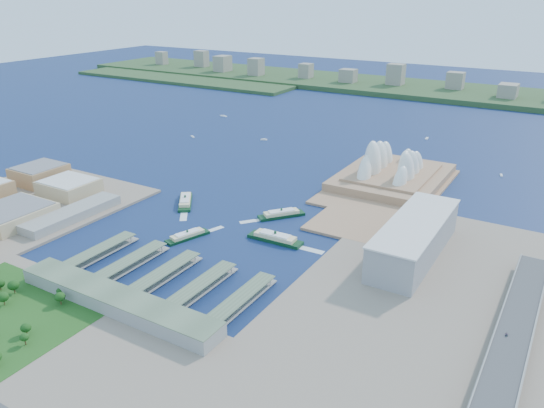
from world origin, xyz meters
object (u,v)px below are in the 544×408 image
Objects in this scene: toaster_building at (414,239)px; ferry_b at (281,212)px; opera_house at (394,160)px; car_c at (507,334)px; ferry_a at (185,199)px; ferry_c at (187,234)px; ferry_d at (275,236)px.

ferry_b is at bearing 172.50° from toaster_building.
opera_house reaches higher than car_c.
ferry_a is at bearing -15.32° from car_c.
opera_house is 3.15× the size of ferry_a.
car_c is (318.73, -30.27, 10.84)m from ferry_c.
toaster_building is 140.55m from ferry_d.
toaster_building is 3.16× the size of ferry_c.
opera_house is at bearing 107.23° from ferry_b.
opera_house reaches higher than toaster_building.
opera_house is 41.54× the size of car_c.
ferry_b is 115.51m from ferry_c.
ferry_b is at bearing -111.66° from opera_house.
ferry_c is 320.35m from car_c.
car_c is (235.60, -72.06, 9.82)m from ferry_d.
ferry_d is (-44.60, -237.62, -26.34)m from opera_house.
ferry_a is at bearing -129.07° from ferry_b.
ferry_d is (83.13, 41.80, 1.03)m from ferry_c.
ferry_c is at bearing -85.64° from ferry_a.
ferry_a is 0.96× the size of ferry_d.
opera_house reaches higher than ferry_b.
opera_house reaches higher than ferry_d.
opera_house is 219.62m from toaster_building.
car_c is at bearing -58.34° from opera_house.
toaster_building is at bearing -75.75° from ferry_d.
ferry_a is 1.05× the size of ferry_b.
ferry_b is (121.38, 25.88, -0.26)m from ferry_a.
ferry_d is (147.79, -32.95, 0.25)m from ferry_a.
opera_house reaches higher than ferry_a.
ferry_b reaches higher than ferry_c.
ferry_b is (-71.02, -178.79, -26.85)m from opera_house.
ferry_b is 12.57× the size of car_c.
toaster_building reaches higher than ferry_d.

